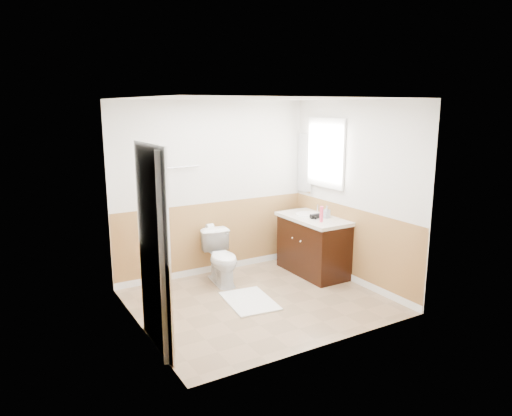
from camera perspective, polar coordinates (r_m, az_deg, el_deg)
floor at (r=6.06m, az=0.39°, el=-11.24°), size 3.00×3.00×0.00m
ceiling at (r=5.55m, az=0.42°, el=13.14°), size 3.00×3.00×0.00m
wall_back at (r=6.80m, az=-5.21°, el=2.36°), size 3.00×0.00×3.00m
wall_front at (r=4.63m, az=8.66°, el=-2.46°), size 3.00×0.00×3.00m
wall_left at (r=5.09m, az=-14.27°, el=-1.36°), size 0.00×3.00×3.00m
wall_right at (r=6.55m, az=11.75°, el=1.77°), size 0.00×3.00×3.00m
wainscot_back at (r=6.96m, az=-5.04°, el=-3.74°), size 3.00×0.00×3.00m
wainscot_front at (r=4.89m, az=8.28°, el=-10.96°), size 3.00×0.00×3.00m
wainscot_left at (r=5.32m, az=-13.71°, el=-9.23°), size 0.00×2.60×2.60m
wainscot_right at (r=6.72m, az=11.40°, el=-4.53°), size 0.00×2.60×2.60m
toilet at (r=6.55m, az=-4.18°, el=-6.05°), size 0.48×0.75×0.72m
bath_mat at (r=6.04m, az=-0.80°, el=-11.22°), size 0.64×0.86×0.02m
vanity_cabinet at (r=6.94m, az=6.95°, el=-4.69°), size 0.55×1.10×0.80m
vanity_knob_left at (r=6.65m, az=5.44°, el=-4.07°), size 0.03×0.03×0.03m
vanity_knob_right at (r=6.81m, az=4.45°, el=-3.66°), size 0.03×0.03×0.03m
countertop at (r=6.83m, az=6.97°, el=-1.29°), size 0.60×1.15×0.05m
sink_basin at (r=6.94m, az=6.30°, el=-0.75°), size 0.36×0.36×0.02m
faucet at (r=7.03m, az=7.49°, el=-0.10°), size 0.02×0.02×0.14m
lotion_bottle at (r=6.51m, az=7.95°, el=-0.75°), size 0.05×0.05×0.22m
soap_dispenser at (r=6.78m, az=8.56°, el=-0.46°), size 0.09×0.09×0.17m
hair_dryer_body at (r=6.72m, az=7.15°, el=-0.98°), size 0.14×0.07×0.07m
hair_dryer_handle at (r=6.67m, az=7.25°, el=-1.36°), size 0.03×0.03×0.07m
mirror_panel at (r=7.34m, az=5.96°, el=5.44°), size 0.02×0.35×0.90m
window_frame at (r=6.91m, az=8.47°, el=6.62°), size 0.04×0.80×1.00m
window_glass at (r=6.92m, az=8.58°, el=6.62°), size 0.01×0.70×0.90m
door at (r=4.76m, az=-11.43°, el=-5.03°), size 0.29×0.78×2.04m
door_frame at (r=4.74m, az=-12.31°, el=-5.04°), size 0.02×0.92×2.10m
door_knob at (r=5.10m, az=-11.98°, el=-4.71°), size 0.06×0.06×0.06m
towel_bar at (r=6.49m, az=-9.48°, el=4.89°), size 0.62×0.02×0.02m
tp_holder_bar at (r=6.82m, az=-5.62°, el=-2.36°), size 0.14×0.02×0.02m
tp_roll at (r=6.82m, az=-5.62°, el=-2.36°), size 0.10×0.11×0.11m
tp_sheet at (r=6.84m, az=-5.60°, el=-3.25°), size 0.10×0.01×0.16m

